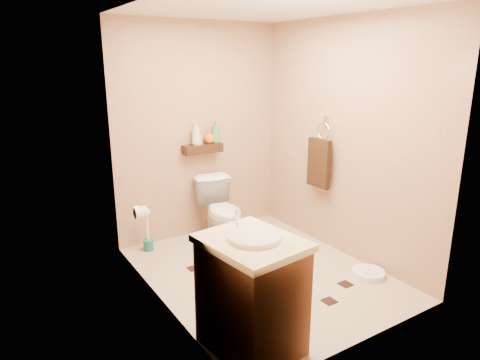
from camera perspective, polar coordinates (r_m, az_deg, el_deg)
ground at (r=4.22m, az=2.86°, el=-12.22°), size 2.50×2.50×0.00m
wall_back at (r=4.87m, az=-5.48°, el=6.43°), size 2.00×0.04×2.40m
wall_front at (r=2.92m, az=17.44°, el=-0.44°), size 2.00×0.04×2.40m
wall_left at (r=3.35m, az=-11.00°, el=2.01°), size 0.04×2.50×2.40m
wall_right at (r=4.46m, az=13.69°, el=5.21°), size 0.04×2.50×2.40m
ceiling at (r=3.76m, az=3.39°, el=22.14°), size 2.00×2.50×0.02m
wall_shelf at (r=4.83m, az=-5.00°, el=4.20°), size 0.46×0.14×0.10m
floor_accents at (r=4.18m, az=3.93°, el=-12.50°), size 1.15×1.32×0.01m
toilet at (r=4.74m, az=-2.44°, el=-4.26°), size 0.48×0.75×0.72m
vanity at (r=3.04m, az=1.55°, el=-14.85°), size 0.64×0.74×0.96m
bathroom_scale at (r=4.32m, az=16.76°, el=-11.81°), size 0.38×0.38×0.06m
toilet_brush at (r=4.71m, az=-12.18°, el=-7.27°), size 0.11×0.11×0.47m
towel_ring at (r=4.63m, az=10.53°, el=2.53°), size 0.12×0.30×0.76m
toilet_paper at (r=4.13m, az=-13.15°, el=-4.22°), size 0.12×0.11×0.12m
bottle_a at (r=4.77m, az=-5.88°, el=6.17°), size 0.10×0.10×0.25m
bottle_b at (r=4.78m, az=-5.67°, el=5.66°), size 0.07×0.08×0.16m
bottle_c at (r=4.85m, az=-4.10°, el=5.81°), size 0.16×0.16×0.16m
bottle_d at (r=4.88m, az=-3.27°, el=6.42°), size 0.12×0.12×0.25m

